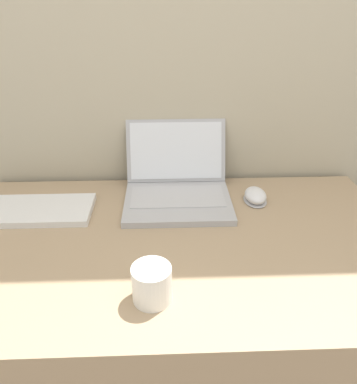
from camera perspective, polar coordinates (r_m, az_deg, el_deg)
wall_back at (r=1.22m, az=-0.81°, el=23.94°), size 7.00×0.04×2.50m
desk at (r=1.28m, az=-0.03°, el=-20.95°), size 1.25×0.71×0.76m
laptop at (r=1.19m, az=-0.20°, el=1.17°), size 0.33×0.33×0.22m
drink_cup at (r=0.83m, az=-4.09°, el=-13.68°), size 0.09×0.09×0.09m
computer_mouse at (r=1.21m, az=11.64°, el=-0.60°), size 0.07×0.10×0.04m
external_keyboard at (r=1.22m, az=-23.14°, el=-2.62°), size 0.44×0.16×0.02m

